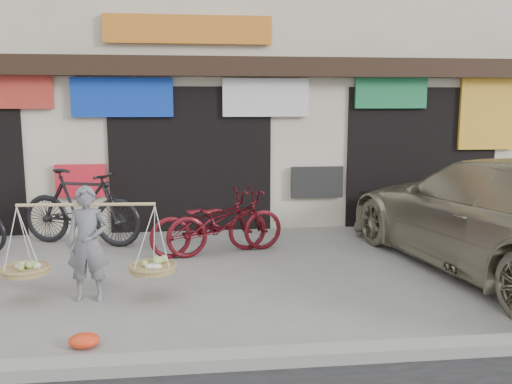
{
  "coord_description": "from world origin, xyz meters",
  "views": [
    {
      "loc": [
        0.05,
        -6.66,
        2.38
      ],
      "look_at": [
        0.93,
        0.9,
        1.14
      ],
      "focal_mm": 38.0,
      "sensor_mm": 36.0,
      "label": 1
    }
  ],
  "objects": [
    {
      "name": "ground",
      "position": [
        0.0,
        0.0,
        0.0
      ],
      "size": [
        70.0,
        70.0,
        0.0
      ],
      "primitive_type": "plane",
      "color": "gray",
      "rests_on": "ground"
    },
    {
      "name": "kerb",
      "position": [
        0.0,
        -2.0,
        0.06
      ],
      "size": [
        70.0,
        0.25,
        0.12
      ],
      "primitive_type": "cube",
      "color": "gray",
      "rests_on": "ground"
    },
    {
      "name": "shophouse_block",
      "position": [
        -0.0,
        6.42,
        3.45
      ],
      "size": [
        14.0,
        6.32,
        7.0
      ],
      "color": "beige",
      "rests_on": "ground"
    },
    {
      "name": "street_vendor",
      "position": [
        -1.24,
        -0.08,
        0.64
      ],
      "size": [
        2.09,
        0.65,
        1.41
      ],
      "rotation": [
        0.0,
        0.0,
        -0.06
      ],
      "color": "slate",
      "rests_on": "ground"
    },
    {
      "name": "bike_1",
      "position": [
        -1.86,
        2.63,
        0.65
      ],
      "size": [
        2.26,
        1.31,
        1.31
      ],
      "primitive_type": "imported",
      "rotation": [
        0.0,
        0.0,
        1.23
      ],
      "color": "black",
      "rests_on": "ground"
    },
    {
      "name": "bike_2",
      "position": [
        0.29,
        1.81,
        0.51
      ],
      "size": [
        2.06,
        1.21,
        1.02
      ],
      "primitive_type": "imported",
      "rotation": [
        0.0,
        0.0,
        1.86
      ],
      "color": "#580F16",
      "rests_on": "ground"
    },
    {
      "name": "bike_3",
      "position": [
        0.54,
        1.81,
        0.51
      ],
      "size": [
        2.06,
        1.21,
        1.02
      ],
      "primitive_type": "imported",
      "rotation": [
        0.0,
        0.0,
        1.86
      ],
      "color": "#580F16",
      "rests_on": "ground"
    },
    {
      "name": "suv",
      "position": [
        4.37,
        0.41,
        0.83
      ],
      "size": [
        3.19,
        6.02,
        1.66
      ],
      "rotation": [
        0.0,
        0.0,
        3.3
      ],
      "color": "#A8A087",
      "rests_on": "ground"
    },
    {
      "name": "red_bag",
      "position": [
        -1.06,
        -1.45,
        0.07
      ],
      "size": [
        0.31,
        0.25,
        0.14
      ],
      "primitive_type": "ellipsoid",
      "color": "#F53917",
      "rests_on": "ground"
    }
  ]
}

